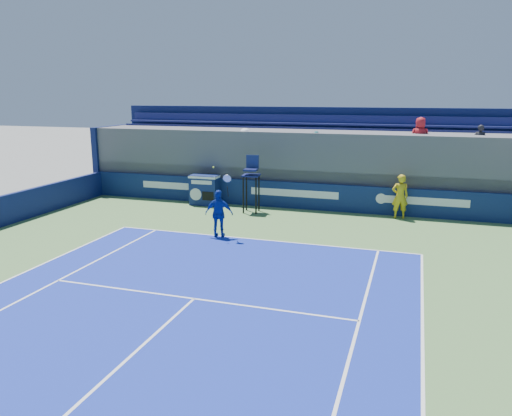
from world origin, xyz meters
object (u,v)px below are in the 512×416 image
(match_clock, at_px, (205,189))
(umpire_chair, at_px, (251,178))
(ball_person, at_px, (400,197))
(tennis_player, at_px, (219,213))

(match_clock, bearing_deg, umpire_chair, -16.15)
(ball_person, bearing_deg, match_clock, -13.05)
(ball_person, height_order, match_clock, ball_person)
(ball_person, xyz_separation_m, umpire_chair, (-6.18, -0.77, 0.59))
(ball_person, relative_size, match_clock, 1.32)
(match_clock, bearing_deg, ball_person, 0.29)
(ball_person, distance_m, tennis_player, 7.74)
(match_clock, bearing_deg, tennis_player, -60.92)
(match_clock, height_order, umpire_chair, umpire_chair)
(ball_person, distance_m, match_clock, 8.71)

